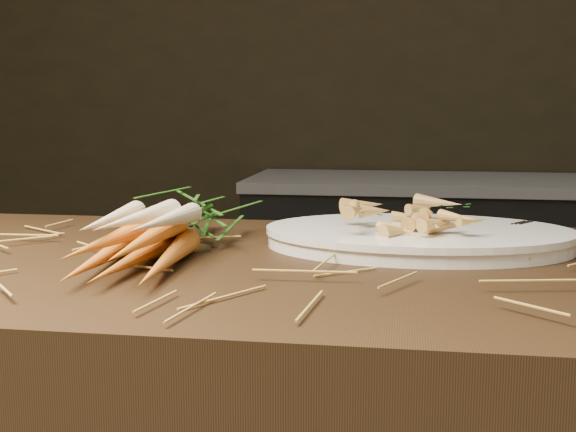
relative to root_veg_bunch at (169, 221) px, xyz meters
name	(u,v)px	position (x,y,z in m)	size (l,w,h in m)	color
back_counter	(481,285)	(0.65, 1.84, -0.52)	(1.82, 0.62, 0.84)	black
straw_bedding	(415,258)	(0.35, -0.04, -0.04)	(1.40, 0.60, 0.02)	#AF7937
root_veg_bunch	(169,221)	(0.00, 0.00, 0.00)	(0.17, 0.49, 0.09)	orange
serving_platter	(418,239)	(0.36, 0.09, -0.03)	(0.45, 0.30, 0.02)	white
roasted_veg_heap	(419,215)	(0.36, 0.09, 0.00)	(0.22, 0.16, 0.05)	#A57B37
serving_fork	(533,235)	(0.52, 0.07, -0.02)	(0.02, 0.17, 0.00)	silver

